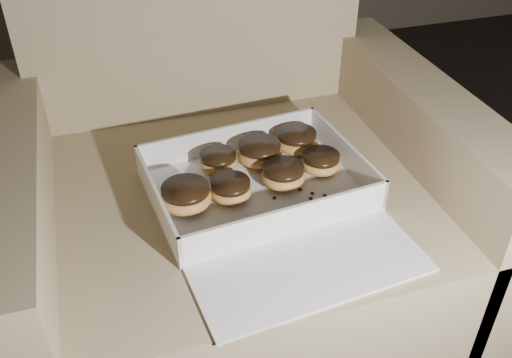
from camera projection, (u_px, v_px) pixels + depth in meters
name	position (u px, v px, depth m)	size (l,w,h in m)	color
armchair	(230.00, 214.00, 1.15)	(0.86, 0.73, 0.90)	#907C5C
bakery_box	(266.00, 198.00, 0.98)	(0.40, 0.46, 0.06)	white
donut_a	(260.00, 152.00, 1.06)	(0.08, 0.08, 0.04)	#BD8F42
donut_b	(321.00, 162.00, 1.04)	(0.07, 0.07, 0.04)	#BD8F42
donut_c	(231.00, 189.00, 0.97)	(0.07, 0.07, 0.04)	#BD8F42
donut_d	(296.00, 140.00, 1.09)	(0.08, 0.08, 0.04)	#BD8F42
donut_e	(283.00, 175.00, 1.00)	(0.08, 0.08, 0.04)	#BD8F42
donut_f	(186.00, 196.00, 0.95)	(0.09, 0.09, 0.04)	#BD8F42
donut_g	(218.00, 161.00, 1.04)	(0.07, 0.07, 0.04)	#BD8F42
crumb_a	(325.00, 195.00, 0.99)	(0.01, 0.01, 0.00)	black
crumb_b	(311.00, 198.00, 0.98)	(0.01, 0.01, 0.00)	black
crumb_c	(312.00, 193.00, 0.99)	(0.01, 0.01, 0.00)	black
crumb_d	(274.00, 198.00, 0.98)	(0.01, 0.01, 0.00)	black
crumb_e	(300.00, 189.00, 1.00)	(0.01, 0.01, 0.00)	black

